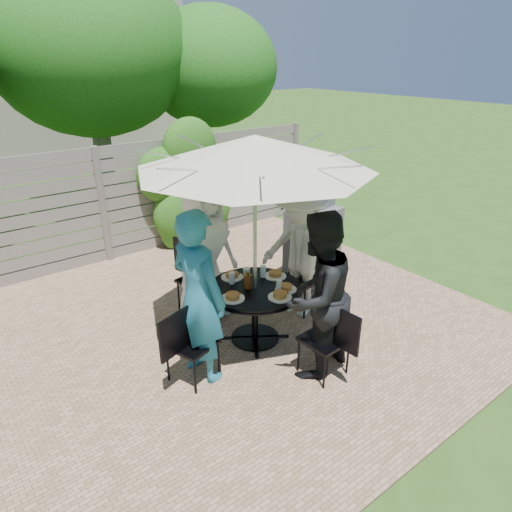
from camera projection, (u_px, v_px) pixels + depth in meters
patio_table at (255, 304)px, 5.22m from camera, size 1.25×1.25×0.70m
umbrella at (255, 153)px, 4.51m from camera, size 2.88×2.88×2.38m
chair_back at (199, 292)px, 5.88m from camera, size 0.54×0.72×0.94m
person_back at (204, 250)px, 5.55m from camera, size 0.98×0.74×1.82m
chair_left at (192, 358)px, 4.65m from camera, size 0.68×0.54×0.89m
person_left at (199, 297)px, 4.47m from camera, size 0.56×0.74×1.83m
chair_front at (324, 354)px, 4.72m from camera, size 0.44×0.64×0.87m
person_front at (317, 296)px, 4.55m from camera, size 0.98×0.83×1.78m
chair_right at (304, 290)px, 5.96m from camera, size 0.69×0.49×0.93m
person_right at (300, 252)px, 5.63m from camera, size 0.84×1.22×1.72m
plate_back at (232, 276)px, 5.34m from camera, size 0.26×0.26×0.06m
plate_left at (233, 297)px, 4.87m from camera, size 0.26×0.26×0.06m
plate_front at (280, 296)px, 4.90m from camera, size 0.26×0.26×0.06m
plate_right at (275, 275)px, 5.36m from camera, size 0.26×0.26×0.06m
plate_extra at (286, 288)px, 5.06m from camera, size 0.24×0.24×0.06m
glass_back at (232, 278)px, 5.19m from camera, size 0.07×0.07×0.14m
glass_front at (279, 286)px, 5.01m from camera, size 0.07×0.07×0.14m
glass_right at (263, 271)px, 5.34m from camera, size 0.07×0.07×0.14m
syrup_jug at (248, 281)px, 5.09m from camera, size 0.09×0.09×0.16m
coffee_cup at (247, 274)px, 5.31m from camera, size 0.08×0.08×0.12m
bbq_grill at (313, 238)px, 6.58m from camera, size 0.81×0.68×1.46m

